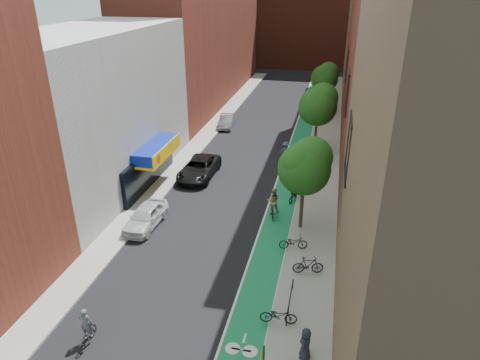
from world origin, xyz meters
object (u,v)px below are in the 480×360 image
Objects in this scene: parked_car_silver at (227,121)px; cyclist_lane_near at (273,204)px; cyclist_lane_far at (285,154)px; pedestrian at (306,344)px; cyclist_lane_mid at (294,191)px; cyclist_lead at (87,332)px; parked_car_black at (199,168)px; parked_car_white at (146,216)px.

cyclist_lane_near is (8.15, -18.95, 0.32)m from parked_car_silver.
cyclist_lane_far reaches higher than parked_car_silver.
cyclist_lane_far is at bearing -160.18° from pedestrian.
cyclist_lead is at bearing 79.50° from cyclist_lane_mid.
cyclist_lane_far is at bearing -99.62° from cyclist_lane_near.
parked_car_black is 1.33× the size of parked_car_silver.
parked_car_silver is 2.00× the size of cyclist_lane_mid.
parked_car_white is 8.49m from parked_car_black.
parked_car_white is 2.09× the size of cyclist_lane_mid.
cyclist_lane_mid reaches higher than parked_car_white.
parked_car_silver is at bearing 92.48° from parked_car_white.
parked_car_black is 2.65× the size of cyclist_lane_far.
cyclist_lane_mid is 0.99× the size of cyclist_lane_far.
pedestrian is (11.42, -30.98, 0.26)m from parked_car_silver.
cyclist_lead is (1.65, -10.18, -0.10)m from parked_car_white.
parked_car_white is at bearing -96.17° from parked_car_black.
cyclist_lead is 23.80m from cyclist_lane_far.
parked_car_white is 22.02m from parked_car_silver.
parked_car_black is 8.59m from cyclist_lane_mid.
cyclist_lane_mid is at bearing -15.58° from parked_car_black.
parked_car_black is at bearing -48.77° from cyclist_lane_near.
parked_car_white is 8.72m from cyclist_lane_near.
parked_car_white is 2.27× the size of cyclist_lead.
cyclist_lane_far is 22.07m from pedestrian.
parked_car_black is 8.04m from cyclist_lane_far.
cyclist_lane_far is at bearing 34.21° from parked_car_black.
parked_car_silver is at bearing -149.38° from pedestrian.
cyclist_lane_near reaches higher than cyclist_lane_far.
parked_car_black is at bearing 85.24° from parked_car_white.
cyclist_lane_far is (6.15, 22.99, 0.34)m from cyclist_lead.
cyclist_lane_near is 9.75m from cyclist_lane_far.
cyclist_lane_mid reaches higher than cyclist_lead.
cyclist_lane_near reaches higher than parked_car_black.
pedestrian reaches higher than parked_car_silver.
cyclist_lane_far is (6.73, 4.39, 0.21)m from parked_car_black.
cyclist_lead is at bearing -72.50° from pedestrian.
parked_car_white is at bearing 53.10° from cyclist_lane_far.
cyclist_lane_near is 3.11m from cyclist_lane_mid.
cyclist_lane_mid is at bearing -118.26° from cyclist_lead.
pedestrian is at bearing 93.87° from cyclist_lane_far.
parked_car_black is 2.51× the size of cyclist_lane_near.
cyclist_lane_near is 1.06× the size of cyclist_lane_mid.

